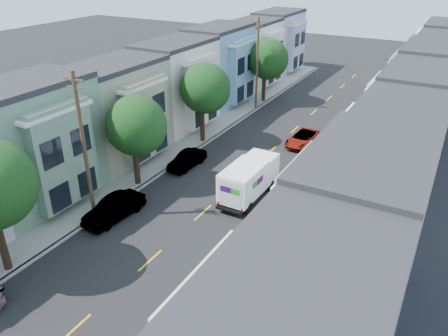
% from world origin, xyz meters
% --- Properties ---
extents(ground, '(160.00, 160.00, 0.00)m').
position_xyz_m(ground, '(0.00, 0.00, 0.00)').
color(ground, black).
rests_on(ground, ground).
extents(road_slab, '(12.00, 70.00, 0.02)m').
position_xyz_m(road_slab, '(0.00, 15.00, 0.01)').
color(road_slab, black).
rests_on(road_slab, ground).
extents(curb_left, '(0.30, 70.00, 0.15)m').
position_xyz_m(curb_left, '(-6.05, 15.00, 0.07)').
color(curb_left, gray).
rests_on(curb_left, ground).
extents(curb_right, '(0.30, 70.00, 0.15)m').
position_xyz_m(curb_right, '(6.05, 15.00, 0.07)').
color(curb_right, gray).
rests_on(curb_right, ground).
extents(sidewalk_left, '(2.60, 70.00, 0.15)m').
position_xyz_m(sidewalk_left, '(-7.35, 15.00, 0.07)').
color(sidewalk_left, gray).
rests_on(sidewalk_left, ground).
extents(sidewalk_right, '(2.60, 70.00, 0.15)m').
position_xyz_m(sidewalk_right, '(7.35, 15.00, 0.07)').
color(sidewalk_right, gray).
rests_on(sidewalk_right, ground).
extents(centerline, '(0.12, 70.00, 0.01)m').
position_xyz_m(centerline, '(0.00, 15.00, 0.00)').
color(centerline, gold).
rests_on(centerline, ground).
extents(townhouse_row_left, '(5.00, 70.00, 8.50)m').
position_xyz_m(townhouse_row_left, '(-11.15, 15.00, 0.00)').
color(townhouse_row_left, white).
rests_on(townhouse_row_left, ground).
extents(townhouse_row_right, '(5.00, 70.00, 8.50)m').
position_xyz_m(townhouse_row_right, '(11.15, 15.00, 0.00)').
color(townhouse_row_right, white).
rests_on(townhouse_row_right, ground).
extents(tree_c, '(4.48, 4.48, 7.24)m').
position_xyz_m(tree_c, '(-6.30, 7.06, 4.98)').
color(tree_c, black).
rests_on(tree_c, ground).
extents(tree_d, '(4.60, 4.60, 7.61)m').
position_xyz_m(tree_d, '(-6.30, 16.76, 5.29)').
color(tree_d, black).
rests_on(tree_d, ground).
extents(tree_e, '(4.70, 4.70, 7.54)m').
position_xyz_m(tree_e, '(-6.30, 30.75, 5.17)').
color(tree_e, black).
rests_on(tree_e, ground).
extents(tree_far_r, '(2.83, 2.83, 5.04)m').
position_xyz_m(tree_far_r, '(6.89, 28.62, 3.58)').
color(tree_far_r, black).
rests_on(tree_far_r, ground).
extents(utility_pole_near, '(1.60, 0.26, 10.00)m').
position_xyz_m(utility_pole_near, '(-6.30, 2.00, 5.15)').
color(utility_pole_near, '#42301E').
rests_on(utility_pole_near, ground).
extents(utility_pole_far, '(1.60, 0.26, 10.00)m').
position_xyz_m(utility_pole_far, '(-6.30, 28.00, 5.15)').
color(utility_pole_far, '#42301E').
rests_on(utility_pole_far, ground).
extents(fedex_truck, '(2.25, 5.84, 2.80)m').
position_xyz_m(fedex_truck, '(1.83, 9.49, 1.57)').
color(fedex_truck, white).
rests_on(fedex_truck, ground).
extents(lead_sedan, '(2.47, 4.72, 1.27)m').
position_xyz_m(lead_sedan, '(2.01, 20.62, 0.63)').
color(lead_sedan, black).
rests_on(lead_sedan, ground).
extents(parked_left_c, '(2.01, 4.66, 1.51)m').
position_xyz_m(parked_left_c, '(-4.90, 2.49, 0.76)').
color(parked_left_c, gray).
rests_on(parked_left_c, ground).
extents(parked_left_d, '(1.58, 4.00, 1.31)m').
position_xyz_m(parked_left_d, '(-4.90, 11.49, 0.66)').
color(parked_left_d, '#561510').
rests_on(parked_left_d, ground).
extents(parked_right_b, '(2.38, 4.92, 1.43)m').
position_xyz_m(parked_right_b, '(4.90, -0.81, 0.72)').
color(parked_right_b, silver).
rests_on(parked_right_b, ground).
extents(parked_right_c, '(2.26, 4.51, 1.31)m').
position_xyz_m(parked_right_c, '(4.90, 19.45, 0.65)').
color(parked_right_c, black).
rests_on(parked_right_c, ground).
extents(parked_right_d, '(1.70, 3.91, 1.24)m').
position_xyz_m(parked_right_d, '(4.90, 29.93, 0.62)').
color(parked_right_d, '#0E183C').
rests_on(parked_right_d, ground).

